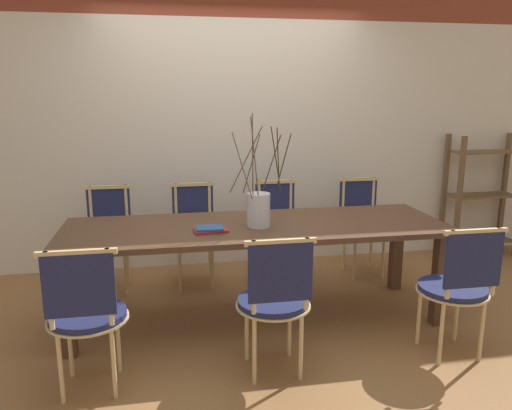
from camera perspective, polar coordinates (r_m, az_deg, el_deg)
ground_plane at (r=3.98m, az=0.00°, el=-12.64°), size 16.00×16.00×0.00m
wall_rear at (r=4.94m, az=-2.85°, el=11.47°), size 12.00×0.06×3.20m
dining_table at (r=3.75m, az=0.00°, el=-3.52°), size 2.85×0.93×0.74m
chair_near_leftend at (r=3.03m, az=-18.85°, el=-11.44°), size 0.46×0.46×0.91m
chair_near_left at (r=3.05m, az=2.17°, el=-10.54°), size 0.46×0.46×0.91m
chair_near_center at (r=3.49m, az=22.02°, el=-8.42°), size 0.46×0.46×0.91m
chair_far_leftend at (r=4.54m, az=-16.49°, el=-3.20°), size 0.46×0.46×0.91m
chair_far_left at (r=4.52m, az=-7.06°, el=-2.85°), size 0.46×0.46×0.91m
chair_far_center at (r=4.62m, az=2.52°, el=-2.41°), size 0.46×0.46×0.91m
chair_far_right at (r=4.87m, az=12.08°, el=-1.91°), size 0.46×0.46×0.91m
vase_centerpiece at (r=3.64m, az=0.32°, el=-0.35°), size 0.40×0.39×0.82m
book_stack at (r=3.55m, az=-5.25°, el=-2.80°), size 0.25×0.16×0.03m
shelving_rack at (r=5.80m, az=24.42°, el=0.96°), size 0.76×0.33×1.29m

